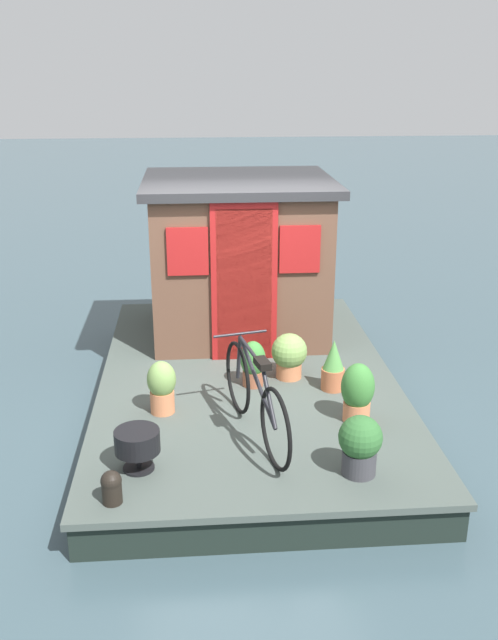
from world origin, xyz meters
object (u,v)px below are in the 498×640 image
(houseboat_cabin, at_px, (239,256))
(bicycle, at_px, (255,397))
(potted_plant_rosemary, at_px, (253,363))
(potted_plant_fern, at_px, (358,392))
(potted_plant_geranium, at_px, (360,444))
(charcoal_grill, at_px, (137,443))
(potted_plant_lavender, at_px, (333,366))
(mooring_bollard, at_px, (112,486))
(potted_plant_mint, at_px, (162,386))
(potted_plant_thyme, at_px, (289,355))

(houseboat_cabin, height_order, bicycle, houseboat_cabin)
(potted_plant_rosemary, height_order, potted_plant_fern, potted_plant_fern)
(potted_plant_geranium, relative_size, charcoal_grill, 1.37)
(potted_plant_lavender, bearing_deg, mooring_bollard, 131.78)
(bicycle, relative_size, mooring_bollard, 6.32)
(houseboat_cabin, distance_m, potted_plant_geranium, 3.48)
(bicycle, xyz_separation_m, potted_plant_mint, (0.53, 0.84, -0.11))
(houseboat_cabin, bearing_deg, potted_plant_rosemary, -178.69)
(bicycle, height_order, charcoal_grill, bicycle)
(charcoal_grill, xyz_separation_m, mooring_bollard, (-0.45, 0.17, -0.11))
(houseboat_cabin, xyz_separation_m, bicycle, (-2.66, 0.03, -0.56))
(potted_plant_fern, xyz_separation_m, charcoal_grill, (-0.69, 1.96, -0.04))
(potted_plant_geranium, distance_m, mooring_bollard, 1.96)
(bicycle, distance_m, potted_plant_mint, 1.00)
(bicycle, bearing_deg, mooring_bollard, 128.14)
(bicycle, height_order, potted_plant_thyme, bicycle)
(potted_plant_geranium, relative_size, potted_plant_thyme, 1.04)
(potted_plant_geranium, height_order, charcoal_grill, potted_plant_geranium)
(potted_plant_rosemary, xyz_separation_m, mooring_bollard, (-1.97, 1.23, -0.11))
(bicycle, xyz_separation_m, mooring_bollard, (-0.91, 1.16, -0.24))
(potted_plant_mint, relative_size, charcoal_grill, 1.40)
(bicycle, xyz_separation_m, potted_plant_rosemary, (1.06, -0.07, -0.14))
(bicycle, xyz_separation_m, charcoal_grill, (-0.46, 1.00, -0.14))
(potted_plant_lavender, xyz_separation_m, mooring_bollard, (-1.82, 2.03, -0.11))
(potted_plant_lavender, distance_m, charcoal_grill, 2.31)
(charcoal_grill, bearing_deg, potted_plant_thyme, -41.08)
(potted_plant_mint, bearing_deg, potted_plant_rosemary, -60.12)
(potted_plant_geranium, bearing_deg, bicycle, 49.66)
(houseboat_cabin, distance_m, potted_plant_rosemary, 1.76)
(potted_plant_mint, xyz_separation_m, potted_plant_geranium, (-1.20, -1.62, -0.00))
(potted_plant_thyme, bearing_deg, potted_plant_fern, -153.33)
(potted_plant_lavender, bearing_deg, bicycle, 136.08)
(potted_plant_lavender, relative_size, charcoal_grill, 1.43)
(mooring_bollard, bearing_deg, bicycle, -51.86)
(houseboat_cabin, relative_size, potted_plant_thyme, 4.53)
(houseboat_cabin, relative_size, potted_plant_lavender, 4.15)
(potted_plant_lavender, relative_size, potted_plant_fern, 0.94)
(potted_plant_lavender, xyz_separation_m, charcoal_grill, (-1.36, 1.87, -0.01))
(bicycle, distance_m, potted_plant_lavender, 1.26)
(bicycle, bearing_deg, charcoal_grill, 114.65)
(potted_plant_thyme, bearing_deg, potted_plant_lavender, -127.74)
(potted_plant_lavender, height_order, mooring_bollard, potted_plant_lavender)
(potted_plant_geranium, xyz_separation_m, potted_plant_thyme, (1.88, 0.32, -0.01))
(potted_plant_lavender, xyz_separation_m, potted_plant_geranium, (-1.57, 0.09, 0.02))
(potted_plant_lavender, bearing_deg, houseboat_cabin, 25.48)
(bicycle, xyz_separation_m, potted_plant_lavender, (0.91, -0.87, -0.13))
(mooring_bollard, bearing_deg, potted_plant_rosemary, -32.06)
(potted_plant_mint, height_order, potted_plant_fern, potted_plant_fern)
(potted_plant_geranium, bearing_deg, potted_plant_lavender, -3.29)
(potted_plant_rosemary, height_order, charcoal_grill, potted_plant_rosemary)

